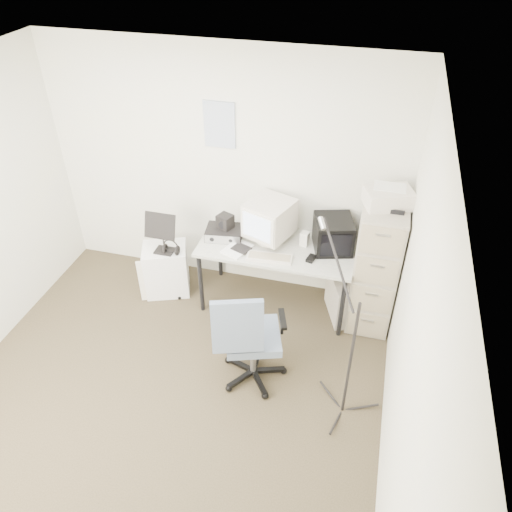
% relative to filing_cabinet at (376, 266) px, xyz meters
% --- Properties ---
extents(floor, '(3.60, 3.60, 0.01)m').
position_rel_filing_cabinet_xyz_m(floor, '(-1.58, -1.48, -0.66)').
color(floor, '#332E1A').
rests_on(floor, ground).
extents(ceiling, '(3.60, 3.60, 0.01)m').
position_rel_filing_cabinet_xyz_m(ceiling, '(-1.58, -1.48, 1.85)').
color(ceiling, white).
rests_on(ceiling, ground).
extents(wall_back, '(3.60, 0.02, 2.50)m').
position_rel_filing_cabinet_xyz_m(wall_back, '(-1.58, 0.32, 0.60)').
color(wall_back, silver).
rests_on(wall_back, ground).
extents(wall_right, '(0.02, 3.60, 2.50)m').
position_rel_filing_cabinet_xyz_m(wall_right, '(0.22, -1.48, 0.60)').
color(wall_right, silver).
rests_on(wall_right, ground).
extents(wall_calendar, '(0.30, 0.02, 0.44)m').
position_rel_filing_cabinet_xyz_m(wall_calendar, '(-1.60, 0.31, 1.10)').
color(wall_calendar, white).
rests_on(wall_calendar, wall_back).
extents(filing_cabinet, '(0.40, 0.60, 1.30)m').
position_rel_filing_cabinet_xyz_m(filing_cabinet, '(0.00, 0.00, 0.00)').
color(filing_cabinet, '#AAA191').
rests_on(filing_cabinet, floor).
extents(printer, '(0.47, 0.40, 0.15)m').
position_rel_filing_cabinet_xyz_m(printer, '(0.00, 0.01, 0.73)').
color(printer, beige).
rests_on(printer, filing_cabinet).
extents(desk, '(1.50, 0.70, 0.73)m').
position_rel_filing_cabinet_xyz_m(desk, '(-0.95, -0.03, -0.29)').
color(desk, beige).
rests_on(desk, floor).
extents(crt_monitor, '(0.50, 0.52, 0.43)m').
position_rel_filing_cabinet_xyz_m(crt_monitor, '(-1.05, 0.04, 0.29)').
color(crt_monitor, beige).
rests_on(crt_monitor, desk).
extents(crt_tv, '(0.43, 0.45, 0.31)m').
position_rel_filing_cabinet_xyz_m(crt_tv, '(-0.44, 0.07, 0.24)').
color(crt_tv, black).
rests_on(crt_tv, desk).
extents(desk_speaker, '(0.09, 0.09, 0.14)m').
position_rel_filing_cabinet_xyz_m(desk_speaker, '(-0.70, 0.05, 0.15)').
color(desk_speaker, silver).
rests_on(desk_speaker, desk).
extents(keyboard, '(0.43, 0.18, 0.02)m').
position_rel_filing_cabinet_xyz_m(keyboard, '(-0.97, -0.25, 0.09)').
color(keyboard, beige).
rests_on(keyboard, desk).
extents(mouse, '(0.09, 0.12, 0.03)m').
position_rel_filing_cabinet_xyz_m(mouse, '(-0.60, -0.17, 0.10)').
color(mouse, black).
rests_on(mouse, desk).
extents(radio_receiver, '(0.39, 0.30, 0.10)m').
position_rel_filing_cabinet_xyz_m(radio_receiver, '(-1.49, -0.02, 0.13)').
color(radio_receiver, black).
rests_on(radio_receiver, desk).
extents(radio_speaker, '(0.18, 0.17, 0.14)m').
position_rel_filing_cabinet_xyz_m(radio_speaker, '(-1.48, 0.00, 0.25)').
color(radio_speaker, black).
rests_on(radio_speaker, radio_receiver).
extents(papers, '(0.29, 0.33, 0.02)m').
position_rel_filing_cabinet_xyz_m(papers, '(-1.30, -0.19, 0.09)').
color(papers, white).
rests_on(papers, desk).
extents(pc_tower, '(0.37, 0.52, 0.45)m').
position_rel_filing_cabinet_xyz_m(pc_tower, '(-0.28, -0.03, -0.43)').
color(pc_tower, beige).
rests_on(pc_tower, floor).
extents(office_chair, '(0.74, 0.74, 1.01)m').
position_rel_filing_cabinet_xyz_m(office_chair, '(-0.92, -1.03, -0.14)').
color(office_chair, slate).
rests_on(office_chair, floor).
extents(side_cart, '(0.54, 0.49, 0.55)m').
position_rel_filing_cabinet_xyz_m(side_cart, '(-2.11, -0.12, -0.38)').
color(side_cart, white).
rests_on(side_cart, floor).
extents(music_stand, '(0.34, 0.22, 0.46)m').
position_rel_filing_cabinet_xyz_m(music_stand, '(-2.08, -0.17, 0.13)').
color(music_stand, black).
rests_on(music_stand, side_cart).
extents(headphones, '(0.22, 0.22, 0.03)m').
position_rel_filing_cabinet_xyz_m(headphones, '(-2.00, -0.18, -0.05)').
color(headphones, black).
rests_on(headphones, side_cart).
extents(mic_stand, '(0.03, 0.03, 1.57)m').
position_rel_filing_cabinet_xyz_m(mic_stand, '(-0.11, -1.20, 0.13)').
color(mic_stand, black).
rests_on(mic_stand, floor).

